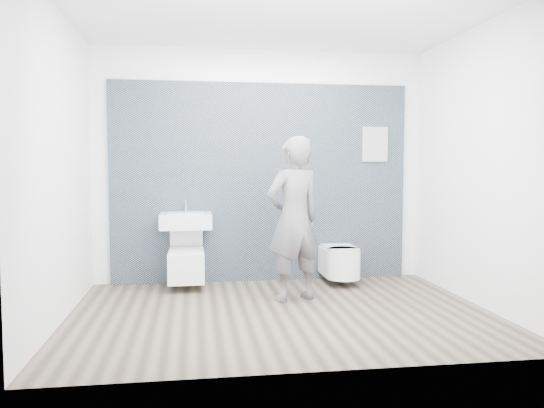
{
  "coord_description": "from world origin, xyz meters",
  "views": [
    {
      "loc": [
        -0.82,
        -4.93,
        1.39
      ],
      "look_at": [
        0.0,
        0.6,
        1.0
      ],
      "focal_mm": 35.0,
      "sensor_mm": 36.0,
      "label": 1
    }
  ],
  "objects": [
    {
      "name": "visitor",
      "position": [
        0.21,
        0.45,
        0.85
      ],
      "size": [
        0.73,
        0.6,
        1.71
      ],
      "primitive_type": "imported",
      "rotation": [
        0.0,
        0.0,
        3.51
      ],
      "color": "slate",
      "rests_on": "ground"
    },
    {
      "name": "tile_wall",
      "position": [
        0.0,
        1.47,
        0.0
      ],
      "size": [
        3.6,
        0.06,
        2.4
      ],
      "primitive_type": "cube",
      "color": "black",
      "rests_on": "ground"
    },
    {
      "name": "room_shell",
      "position": [
        0.0,
        0.0,
        1.74
      ],
      "size": [
        4.0,
        4.0,
        4.0
      ],
      "color": "white",
      "rests_on": "ground"
    },
    {
      "name": "info_placard",
      "position": [
        1.41,
        1.43,
        0.0
      ],
      "size": [
        0.32,
        0.03,
        0.43
      ],
      "primitive_type": "cube",
      "color": "silver",
      "rests_on": "ground"
    },
    {
      "name": "washbasin",
      "position": [
        -0.91,
        1.22,
        0.78
      ],
      "size": [
        0.59,
        0.44,
        0.44
      ],
      "color": "white",
      "rests_on": "ground"
    },
    {
      "name": "ground",
      "position": [
        0.0,
        0.0,
        0.0
      ],
      "size": [
        4.0,
        4.0,
        0.0
      ],
      "primitive_type": "plane",
      "color": "brown",
      "rests_on": "ground"
    },
    {
      "name": "toilet_square",
      "position": [
        -0.91,
        1.15,
        0.29
      ],
      "size": [
        0.4,
        0.58,
        0.77
      ],
      "color": "white",
      "rests_on": "ground"
    },
    {
      "name": "toilet_rounded",
      "position": [
        0.9,
        1.11,
        0.27
      ],
      "size": [
        0.39,
        0.66,
        0.36
      ],
      "color": "white",
      "rests_on": "ground"
    }
  ]
}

